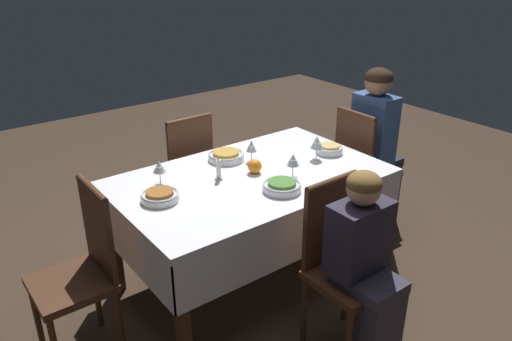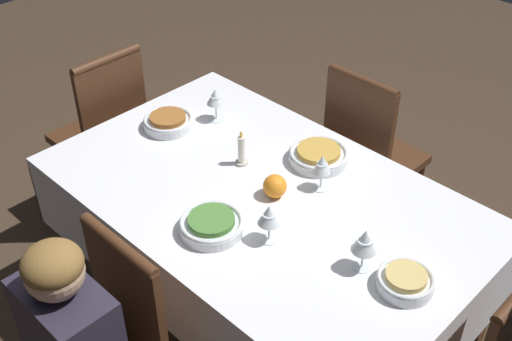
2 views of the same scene
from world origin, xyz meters
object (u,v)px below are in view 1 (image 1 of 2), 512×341
(bowl_south, at_px, (226,156))
(person_child_dark, at_px, (367,266))
(candle_centerpiece, at_px, (219,171))
(wine_glass_south, at_px, (251,147))
(bowl_west, at_px, (329,149))
(dining_table, at_px, (251,189))
(chair_east, at_px, (82,267))
(bowl_east, at_px, (160,196))
(person_adult_denim, at_px, (377,138))
(orange_fruit, at_px, (255,166))
(wine_glass_west, at_px, (317,143))
(bowl_north, at_px, (282,186))
(wine_glass_east, at_px, (159,168))
(wine_glass_north, at_px, (293,161))
(chair_west, at_px, (362,165))
(chair_south, at_px, (185,170))
(chair_north, at_px, (342,260))

(bowl_south, bearing_deg, person_child_dark, 90.67)
(candle_centerpiece, bearing_deg, wine_glass_south, -162.77)
(bowl_west, bearing_deg, dining_table, -2.74)
(chair_east, relative_size, bowl_east, 4.62)
(chair_east, height_order, person_adult_denim, person_adult_denim)
(candle_centerpiece, height_order, orange_fruit, candle_centerpiece)
(bowl_west, relative_size, wine_glass_west, 1.13)
(wine_glass_west, height_order, bowl_north, wine_glass_west)
(bowl_north, bearing_deg, wine_glass_east, -44.11)
(chair_east, height_order, bowl_south, chair_east)
(dining_table, xyz_separation_m, wine_glass_east, (0.47, -0.22, 0.19))
(bowl_west, xyz_separation_m, bowl_north, (0.60, 0.23, -0.00))
(wine_glass_west, relative_size, wine_glass_south, 1.09)
(person_child_dark, relative_size, wine_glass_north, 7.24)
(dining_table, relative_size, wine_glass_south, 11.14)
(bowl_east, relative_size, wine_glass_east, 1.42)
(wine_glass_south, bearing_deg, dining_table, 51.68)
(person_adult_denim, bearing_deg, candle_centerpiece, 88.42)
(wine_glass_south, xyz_separation_m, orange_fruit, (0.09, 0.15, -0.06))
(chair_west, bearing_deg, chair_south, 57.18)
(chair_north, height_order, wine_glass_north, chair_north)
(dining_table, xyz_separation_m, wine_glass_west, (-0.48, 0.05, 0.20))
(wine_glass_south, bearing_deg, wine_glass_west, 147.77)
(bowl_west, bearing_deg, wine_glass_east, -12.67)
(chair_west, bearing_deg, person_adult_denim, -90.00)
(chair_south, xyz_separation_m, bowl_south, (-0.06, 0.44, 0.24))
(chair_north, xyz_separation_m, bowl_north, (0.01, -0.46, 0.24))
(dining_table, distance_m, chair_east, 1.03)
(bowl_south, height_order, orange_fruit, orange_fruit)
(person_adult_denim, bearing_deg, wine_glass_north, 101.18)
(chair_east, distance_m, person_adult_denim, 2.20)
(bowl_north, bearing_deg, bowl_south, -90.03)
(bowl_west, height_order, wine_glass_south, wine_glass_south)
(person_adult_denim, distance_m, bowl_west, 0.56)
(bowl_south, bearing_deg, orange_fruit, 94.98)
(person_adult_denim, bearing_deg, dining_table, 91.60)
(chair_west, xyz_separation_m, bowl_east, (1.59, -0.00, 0.24))
(wine_glass_south, xyz_separation_m, bowl_east, (0.70, 0.13, -0.07))
(wine_glass_east, bearing_deg, chair_west, 173.04)
(wine_glass_west, xyz_separation_m, candle_centerpiece, (0.65, -0.12, -0.06))
(person_adult_denim, bearing_deg, bowl_east, 89.85)
(person_adult_denim, relative_size, bowl_north, 5.61)
(chair_east, height_order, wine_glass_east, chair_east)
(chair_west, height_order, bowl_west, chair_west)
(person_child_dark, bearing_deg, chair_east, 139.98)
(bowl_south, bearing_deg, wine_glass_north, 110.25)
(chair_north, relative_size, wine_glass_east, 6.57)
(wine_glass_west, xyz_separation_m, bowl_south, (0.46, -0.34, -0.08))
(bowl_west, xyz_separation_m, bowl_south, (0.60, -0.31, -0.00))
(person_adult_denim, height_order, wine_glass_south, person_adult_denim)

